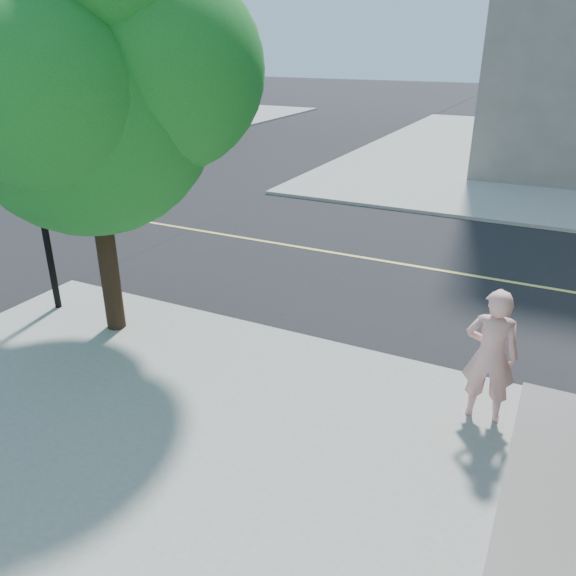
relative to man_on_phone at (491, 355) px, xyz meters
The scene contains 5 objects.
ground 8.09m from the man_on_phone, behind, with size 140.00×140.00×0.00m, color black.
road_ew 9.76m from the man_on_phone, 144.98° to the left, with size 140.00×9.00×0.01m, color black.
sidewalk_nw 38.31m from the man_on_phone, 143.90° to the left, with size 26.00×25.00×0.12m, color gray.
man_on_phone is the anchor object (origin of this frame).
street_tree 7.26m from the man_on_phone, behind, with size 5.12×4.66×6.80m.
Camera 1 is at (8.45, -8.25, 5.01)m, focal length 35.44 mm.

